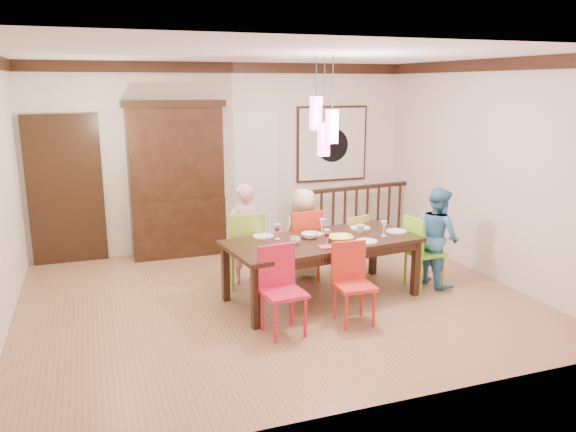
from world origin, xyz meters
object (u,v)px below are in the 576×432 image
object	(u,v)px
person_far_left	(243,234)
person_far_mid	(303,233)
china_hutch	(176,179)
chair_far_left	(244,243)
chair_end_right	(425,247)
dining_table	(322,245)
person_end_right	(438,237)
balustrade	(356,213)

from	to	relation	value
person_far_left	person_far_mid	distance (m)	0.82
china_hutch	person_far_mid	world-z (taller)	china_hutch
chair_far_left	chair_end_right	xyz separation A→B (m)	(2.20, -0.80, -0.04)
dining_table	chair_end_right	xyz separation A→B (m)	(1.42, -0.05, -0.14)
person_end_right	person_far_mid	bearing A→B (deg)	58.92
person_far_mid	person_end_right	size ratio (longest dim) A/B	0.95
china_hutch	dining_table	bearing A→B (deg)	-60.71
person_far_left	chair_far_left	bearing A→B (deg)	63.39
dining_table	chair_end_right	size ratio (longest dim) A/B	2.63
dining_table	china_hutch	world-z (taller)	china_hutch
dining_table	person_far_left	bearing A→B (deg)	123.51
dining_table	person_far_left	xyz separation A→B (m)	(-0.75, 0.87, -0.01)
china_hutch	person_far_left	size ratio (longest dim) A/B	1.77
person_far_mid	dining_table	bearing A→B (deg)	77.20
dining_table	person_end_right	size ratio (longest dim) A/B	1.89
person_far_left	person_end_right	size ratio (longest dim) A/B	1.03
chair_far_left	person_end_right	bearing A→B (deg)	168.15
dining_table	chair_far_left	distance (m)	1.08
balustrade	person_far_mid	size ratio (longest dim) A/B	1.86
dining_table	china_hutch	bearing A→B (deg)	111.92
dining_table	china_hutch	xyz separation A→B (m)	(-1.36, 2.43, 0.50)
china_hutch	person_far_left	xyz separation A→B (m)	(0.61, -1.56, -0.51)
chair_far_left	person_end_right	distance (m)	2.51
chair_end_right	balustrade	xyz separation A→B (m)	(0.07, 2.14, -0.03)
chair_far_left	person_end_right	world-z (taller)	person_end_right
dining_table	person_far_left	size ratio (longest dim) A/B	1.84
balustrade	person_far_mid	distance (m)	1.92
chair_far_left	person_far_left	bearing A→B (deg)	-93.15
person_far_mid	person_end_right	distance (m)	1.76
dining_table	person_far_mid	world-z (taller)	person_far_mid
chair_far_left	chair_end_right	size ratio (longest dim) A/B	1.08
chair_end_right	person_far_left	bearing A→B (deg)	64.24
balustrade	person_far_left	world-z (taller)	person_far_left
person_far_mid	chair_end_right	bearing A→B (deg)	139.50
person_far_mid	person_far_left	bearing A→B (deg)	-12.94
person_far_mid	person_end_right	bearing A→B (deg)	142.94
balustrade	chair_end_right	bearing A→B (deg)	-98.48
chair_far_left	chair_end_right	bearing A→B (deg)	166.53
dining_table	person_end_right	bearing A→B (deg)	-8.95
china_hutch	person_end_right	distance (m)	3.91
person_far_left	person_end_right	xyz separation A→B (m)	(2.36, -0.91, -0.02)
chair_end_right	person_far_mid	distance (m)	1.61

